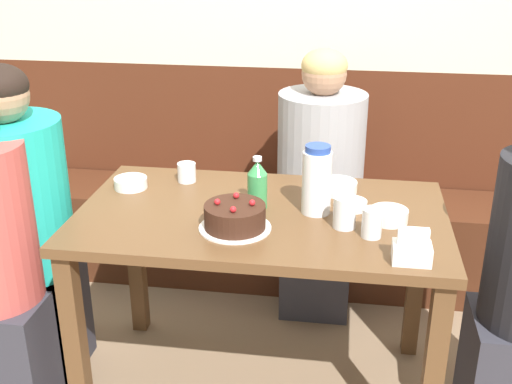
{
  "coord_description": "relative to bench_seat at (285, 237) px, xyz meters",
  "views": [
    {
      "loc": [
        0.27,
        -1.95,
        1.62
      ],
      "look_at": [
        -0.03,
        0.05,
        0.78
      ],
      "focal_mm": 45.0,
      "sensor_mm": 36.0,
      "label": 1
    }
  ],
  "objects": [
    {
      "name": "dining_table",
      "position": [
        0.0,
        -0.83,
        0.4
      ],
      "size": [
        1.24,
        0.72,
        0.73
      ],
      "color": "brown",
      "rests_on": "ground_plane"
    },
    {
      "name": "bowl_rice_small",
      "position": [
        0.42,
        -0.84,
        0.53
      ],
      "size": [
        0.12,
        0.12,
        0.04
      ],
      "color": "white",
      "rests_on": "dining_table"
    },
    {
      "name": "back_wall",
      "position": [
        0.0,
        0.22,
        1.03
      ],
      "size": [
        4.8,
        0.04,
        2.5
      ],
      "color": "#4C2314",
      "rests_on": "ground_plane"
    },
    {
      "name": "napkin_holder",
      "position": [
        0.47,
        -1.11,
        0.55
      ],
      "size": [
        0.11,
        0.08,
        0.11
      ],
      "color": "white",
      "rests_on": "dining_table"
    },
    {
      "name": "birthday_cake",
      "position": [
        -0.06,
        -0.97,
        0.55
      ],
      "size": [
        0.23,
        0.23,
        0.1
      ],
      "color": "white",
      "rests_on": "dining_table"
    },
    {
      "name": "glass_water_tall",
      "position": [
        0.28,
        -0.91,
        0.56
      ],
      "size": [
        0.07,
        0.07,
        0.1
      ],
      "color": "silver",
      "rests_on": "dining_table"
    },
    {
      "name": "bench_seat",
      "position": [
        0.0,
        0.0,
        0.0
      ],
      "size": [
        2.51,
        0.38,
        0.44
      ],
      "color": "#472314",
      "rests_on": "ground_plane"
    },
    {
      "name": "bowl_sauce_shallow",
      "position": [
        0.3,
        -0.76,
        0.52
      ],
      "size": [
        0.1,
        0.1,
        0.03
      ],
      "color": "white",
      "rests_on": "dining_table"
    },
    {
      "name": "bowl_soup_white",
      "position": [
        0.25,
        -0.62,
        0.53
      ],
      "size": [
        0.14,
        0.14,
        0.04
      ],
      "color": "white",
      "rests_on": "dining_table"
    },
    {
      "name": "person_grey_tee",
      "position": [
        0.17,
        -0.21,
        0.35
      ],
      "size": [
        0.37,
        0.37,
        1.17
      ],
      "rotation": [
        0.0,
        0.0,
        -1.57
      ],
      "color": "#33333D",
      "rests_on": "ground_plane"
    },
    {
      "name": "person_dark_striped",
      "position": [
        -0.88,
        -0.84,
        0.38
      ],
      "size": [
        0.38,
        0.38,
        1.21
      ],
      "color": "#33333D",
      "rests_on": "ground_plane"
    },
    {
      "name": "glass_tumbler_short",
      "position": [
        0.36,
        -0.96,
        0.55
      ],
      "size": [
        0.06,
        0.06,
        0.09
      ],
      "color": "silver",
      "rests_on": "dining_table"
    },
    {
      "name": "soju_bottle",
      "position": [
        -0.02,
        -0.79,
        0.59
      ],
      "size": [
        0.07,
        0.07,
        0.18
      ],
      "color": "#388E4C",
      "rests_on": "dining_table"
    },
    {
      "name": "water_pitcher",
      "position": [
        0.18,
        -0.8,
        0.62
      ],
      "size": [
        0.1,
        0.1,
        0.24
      ],
      "color": "white",
      "rests_on": "dining_table"
    },
    {
      "name": "bowl_side_dish",
      "position": [
        -0.5,
        -0.69,
        0.53
      ],
      "size": [
        0.12,
        0.12,
        0.04
      ],
      "color": "white",
      "rests_on": "dining_table"
    },
    {
      "name": "glass_shot_small",
      "position": [
        -0.32,
        -0.6,
        0.54
      ],
      "size": [
        0.07,
        0.07,
        0.07
      ],
      "color": "silver",
      "rests_on": "dining_table"
    }
  ]
}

